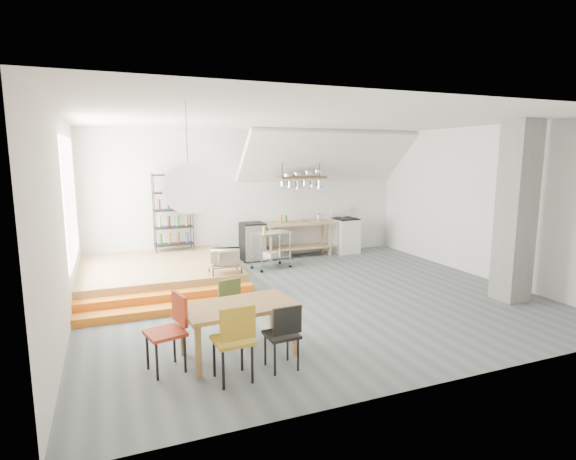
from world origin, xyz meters
name	(u,v)px	position (x,y,z in m)	size (l,w,h in m)	color
floor	(310,296)	(0.00, 0.00, 0.00)	(8.00, 8.00, 0.00)	#566064
wall_back	(252,195)	(0.00, 3.50, 1.60)	(8.00, 0.04, 3.20)	silver
wall_left	(63,223)	(-4.00, 0.00, 1.60)	(0.04, 7.00, 3.20)	silver
wall_right	(481,202)	(4.00, 0.00, 1.60)	(0.04, 7.00, 3.20)	silver
ceiling	(311,119)	(0.00, 0.00, 3.20)	(8.00, 7.00, 0.02)	white
slope_ceiling	(328,157)	(1.80, 2.90, 2.55)	(4.40, 1.80, 0.15)	white
window_pane	(71,200)	(-3.98, 1.50, 1.80)	(0.02, 2.50, 2.20)	white
platform	(158,273)	(-2.50, 2.00, 0.20)	(3.00, 3.00, 0.40)	#9D7B4E
step_lower	(171,309)	(-2.50, 0.05, 0.07)	(3.00, 0.35, 0.13)	orange
step_upper	(168,299)	(-2.50, 0.40, 0.13)	(3.00, 0.35, 0.27)	orange
concrete_column	(516,212)	(3.30, -1.50, 1.60)	(0.50, 0.50, 3.20)	slate
kitchen_counter	(298,233)	(1.10, 3.15, 0.63)	(1.80, 0.60, 0.91)	#9D7B4E
stove	(345,235)	(2.50, 3.16, 0.48)	(0.60, 0.60, 1.18)	white
pot_rack	(302,180)	(1.13, 2.92, 1.98)	(1.20, 0.50, 1.43)	#442D1B
wire_shelving	(173,211)	(-2.00, 3.20, 1.33)	(0.88, 0.38, 1.80)	black
microwave_shelf	(225,265)	(-1.40, 0.75, 0.55)	(0.60, 0.40, 0.16)	#9D7B4E
paper_lantern	(189,188)	(-2.48, -1.98, 2.20)	(0.60, 0.60, 0.60)	white
dining_table	(239,310)	(-1.88, -1.91, 0.61)	(1.52, 0.96, 0.69)	olive
chair_mustard	(235,336)	(-2.13, -2.61, 0.56)	(0.46, 0.46, 0.94)	#A7811C
chair_black	(284,331)	(-1.50, -2.53, 0.50)	(0.40, 0.40, 0.83)	black
chair_olive	(233,303)	(-1.78, -1.24, 0.49)	(0.45, 0.45, 0.81)	#52612E
chair_red	(171,326)	(-2.75, -2.00, 0.56)	(0.51, 0.51, 0.93)	red
rolling_cart	(271,245)	(0.05, 2.25, 0.55)	(0.95, 0.68, 0.85)	silver
mini_fridge	(253,242)	(-0.10, 3.20, 0.47)	(0.56, 0.56, 0.95)	black
microwave	(225,257)	(-1.40, 0.75, 0.71)	(0.53, 0.36, 0.30)	beige
bowl	(305,221)	(1.27, 3.10, 0.93)	(0.19, 0.19, 0.05)	silver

